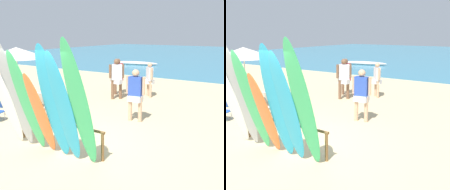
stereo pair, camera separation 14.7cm
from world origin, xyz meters
TOP-DOWN VIEW (x-y plane):
  - ground at (0.00, 14.00)m, footprint 60.00×60.00m
  - surfboard_rack at (0.00, 0.00)m, footprint 2.79×0.07m
  - surfboard_white_0 at (-1.19, -0.57)m, footprint 0.53×0.82m
  - surfboard_grey_1 at (-0.81, -0.61)m, footprint 0.55×0.91m
  - surfboard_green_2 at (-0.37, -0.61)m, footprint 0.52×0.94m
  - surfboard_orange_3 at (-0.05, -0.53)m, footprint 0.60×0.82m
  - surfboard_teal_4 at (0.45, -0.58)m, footprint 0.62×0.88m
  - surfboard_teal_5 at (0.74, -0.58)m, footprint 0.63×0.85m
  - surfboard_green_6 at (1.22, -0.61)m, footprint 0.49×0.93m
  - beachgoer_strolling at (-2.22, 6.19)m, footprint 0.43×0.61m
  - beachgoer_by_water at (-1.72, 5.30)m, footprint 0.50×0.49m
  - beachgoer_photographing at (0.49, 2.99)m, footprint 0.64×0.28m
  - beachgoer_near_rack at (-0.73, 6.44)m, footprint 0.44×0.43m
  - beach_chair_red at (-2.62, 1.78)m, footprint 0.50×0.76m
  - beach_umbrella at (-3.61, 1.72)m, footprint 2.17×2.17m
  - distant_boat at (-7.40, 17.06)m, footprint 4.06×1.43m

SIDE VIEW (x-z plane):
  - ground at x=0.00m, z-range 0.00..0.00m
  - distant_boat at x=-7.40m, z-range -0.02..0.30m
  - beach_chair_red at x=-2.62m, z-range 0.03..0.81m
  - surfboard_rack at x=0.00m, z-range 0.20..0.90m
  - beachgoer_near_rack at x=-0.73m, z-range 0.12..1.65m
  - beachgoer_strolling at x=-2.22m, z-range 0.13..1.77m
  - beachgoer_photographing at x=0.49m, z-range 0.13..1.83m
  - beachgoer_by_water at x=-1.72m, z-range 0.13..1.86m
  - surfboard_orange_3 at x=-0.05m, z-range 0.00..2.01m
  - surfboard_white_0 at x=-1.19m, z-range 0.00..2.27m
  - surfboard_green_2 at x=-0.37m, z-range 0.00..2.50m
  - surfboard_teal_5 at x=0.74m, z-range 0.00..2.52m
  - surfboard_teal_4 at x=0.45m, z-range 0.00..2.65m
  - surfboard_grey_1 at x=-0.81m, z-range 0.00..2.75m
  - surfboard_green_6 at x=1.22m, z-range 0.00..2.78m
  - beach_umbrella at x=-3.61m, z-range 0.97..3.28m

